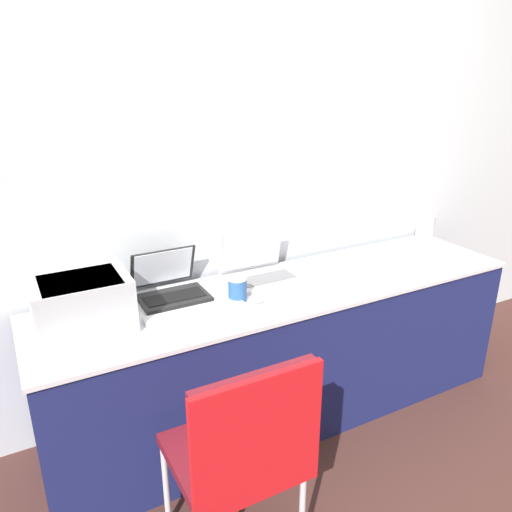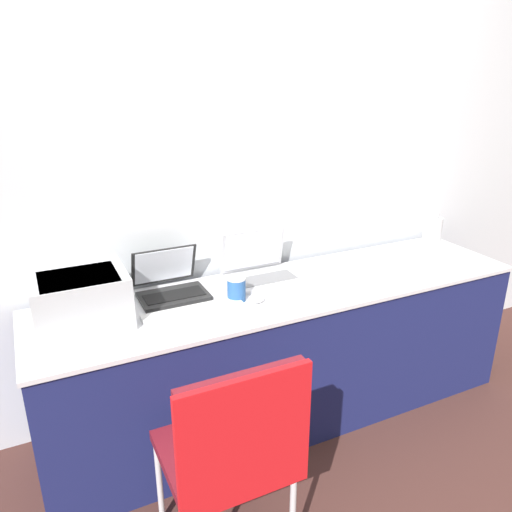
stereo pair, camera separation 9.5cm
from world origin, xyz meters
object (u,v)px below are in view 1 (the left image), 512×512
Objects in this scene: laptop_left at (170,286)px; external_keyboard at (197,314)px; metal_pitcher at (425,228)px; printer at (81,300)px; laptop_right at (259,268)px; chair at (245,446)px; mouse at (259,299)px; coffee_cup at (237,289)px.

external_keyboard is (0.03, -0.25, -0.04)m from laptop_left.
metal_pitcher reaches higher than laptop_left.
printer is 0.89m from laptop_right.
chair is (0.37, -0.74, -0.31)m from printer.
printer is at bearing 169.40° from mouse.
printer reaches higher than mouse.
mouse is at bearing -10.60° from printer.
metal_pitcher is at bearing -0.02° from laptop_left.
laptop_right reaches higher than chair.
laptop_left is at bearing 141.34° from mouse.
laptop_right is 1.03m from chair.
printer is 0.68m from coffee_cup.
printer is at bearing -163.01° from laptop_left.
coffee_cup is at bearing 141.01° from mouse.
coffee_cup reaches higher than mouse.
printer is 0.48m from external_keyboard.
mouse is (0.75, -0.14, -0.10)m from printer.
laptop_right is (0.47, -0.01, 0.00)m from laptop_left.
external_keyboard is at bearing -166.97° from coffee_cup.
laptop_left is 0.90m from chair.
laptop_right is 5.94× the size of mouse.
metal_pitcher is (1.63, -0.00, 0.05)m from laptop_left.
coffee_cup is at bearing -6.46° from printer.
laptop_left is 2.70× the size of coffee_cup.
external_keyboard is at bearing -82.75° from laptop_left.
printer is 2.05m from metal_pitcher.
mouse is (0.08, -0.06, -0.04)m from coffee_cup.
laptop_right is at bearing -1.58° from laptop_left.
laptop_left is at bearing 179.98° from metal_pitcher.
external_keyboard is 0.23m from coffee_cup.
laptop_left is at bearing 97.25° from external_keyboard.
external_keyboard is 0.30m from mouse.
chair is at bearing -114.51° from coffee_cup.
metal_pitcher is (1.30, 0.27, 0.08)m from mouse.
external_keyboard is 2.10× the size of metal_pitcher.
laptop_right is 1.16m from metal_pitcher.
printer reaches higher than laptop_left.
laptop_right is at bearing -179.38° from metal_pitcher.
laptop_left is 0.43m from mouse.
mouse is at bearing -2.49° from external_keyboard.
printer is at bearing -172.66° from laptop_right.
chair reaches higher than external_keyboard.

